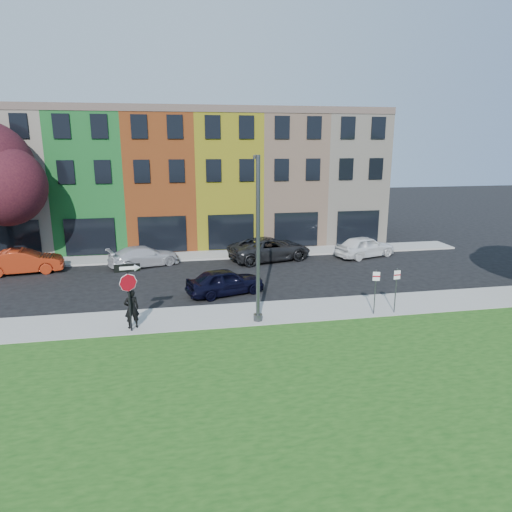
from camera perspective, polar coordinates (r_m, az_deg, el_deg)
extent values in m
plane|color=black|center=(19.20, 3.32, -10.52)|extent=(120.00, 120.00, 0.00)
cube|color=#989690|center=(22.35, 6.50, -6.79)|extent=(40.00, 3.00, 0.12)
cube|color=#989690|center=(32.93, -8.02, 0.01)|extent=(40.00, 2.40, 0.12)
cube|color=beige|center=(39.73, -26.48, 8.31)|extent=(5.00, 10.00, 10.00)
cube|color=green|center=(38.68, -19.27, 8.87)|extent=(5.00, 10.00, 10.00)
cube|color=#B24D1D|center=(38.26, -11.76, 9.31)|extent=(5.00, 10.00, 10.00)
cube|color=gold|center=(38.49, -4.20, 9.59)|extent=(5.00, 10.00, 10.00)
cube|color=tan|center=(39.36, 3.16, 9.70)|extent=(5.00, 10.00, 10.00)
cube|color=#B0A595|center=(40.82, 10.09, 9.67)|extent=(5.00, 10.00, 10.00)
cube|color=black|center=(33.75, -7.35, 2.88)|extent=(30.00, 0.12, 2.60)
cylinder|color=black|center=(20.02, -15.55, -5.18)|extent=(0.08, 0.08, 2.88)
cylinder|color=silver|center=(19.78, -15.69, -3.22)|extent=(0.78, 0.10, 0.78)
cylinder|color=maroon|center=(19.76, -15.70, -3.24)|extent=(0.74, 0.09, 0.74)
cube|color=black|center=(19.61, -15.82, -1.45)|extent=(1.05, 0.14, 0.34)
cube|color=silver|center=(19.58, -15.82, -1.47)|extent=(0.66, 0.08, 0.14)
imported|color=black|center=(20.50, -15.29, -6.37)|extent=(0.86, 0.76, 1.76)
imported|color=black|center=(24.54, -3.86, -3.19)|extent=(3.94, 5.10, 1.43)
imported|color=#992910|center=(31.84, -27.09, -0.61)|extent=(2.95, 5.10, 1.53)
imported|color=#B2B2B7|center=(30.94, -13.82, -0.02)|extent=(4.75, 5.78, 1.34)
imported|color=black|center=(31.58, 1.75, 0.91)|extent=(5.31, 6.97, 1.60)
imported|color=white|center=(33.33, 13.45, 1.16)|extent=(4.36, 5.48, 1.51)
cylinder|color=#434548|center=(19.79, 0.25, 1.84)|extent=(0.18, 0.18, 7.34)
cylinder|color=#434548|center=(20.83, 0.24, -7.67)|extent=(0.40, 0.40, 0.30)
cylinder|color=#434548|center=(20.35, 0.13, 12.32)|extent=(0.40, 2.00, 0.12)
cube|color=#434548|center=(21.45, -0.01, 12.28)|extent=(0.32, 0.58, 0.16)
cylinder|color=#434548|center=(22.01, 14.65, -4.38)|extent=(0.05, 0.05, 2.14)
cube|color=silver|center=(21.76, 14.81, -2.47)|extent=(0.31, 0.11, 0.42)
cube|color=maroon|center=(21.74, 14.84, -2.48)|extent=(0.31, 0.10, 0.06)
cylinder|color=#434548|center=(22.46, 17.06, -4.15)|extent=(0.05, 0.05, 2.16)
cube|color=silver|center=(22.21, 17.23, -2.27)|extent=(0.32, 0.04, 0.42)
cube|color=maroon|center=(22.20, 17.26, -2.29)|extent=(0.32, 0.03, 0.06)
sphere|color=black|center=(31.86, -28.87, 7.66)|extent=(4.86, 4.86, 4.86)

